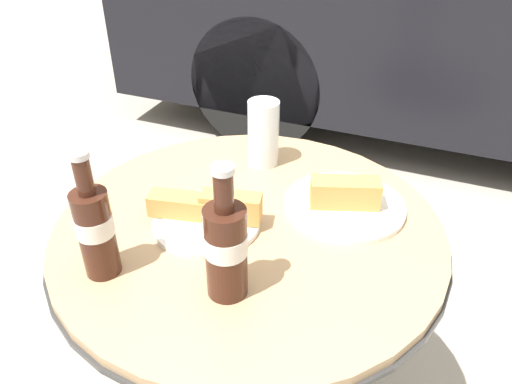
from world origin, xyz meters
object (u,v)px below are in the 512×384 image
object	(u,v)px
bistro_table	(249,282)
drinking_glass	(263,136)
cola_bottle_left	(226,246)
cola_bottle_right	(95,228)
lunch_plate_far	(207,214)
lunch_plate_near	(344,201)

from	to	relation	value
bistro_table	drinking_glass	xyz separation A→B (m)	(-0.06, 0.23, 0.23)
cola_bottle_left	cola_bottle_right	distance (m)	0.22
cola_bottle_left	lunch_plate_far	bearing A→B (deg)	127.13
drinking_glass	cola_bottle_left	bearing A→B (deg)	-76.35
drinking_glass	lunch_plate_far	size ratio (longest dim) A/B	0.69
cola_bottle_left	lunch_plate_far	distance (m)	0.20
cola_bottle_right	lunch_plate_far	size ratio (longest dim) A/B	1.05
bistro_table	lunch_plate_near	size ratio (longest dim) A/B	3.13
cola_bottle_left	bistro_table	bearing A→B (deg)	102.20
cola_bottle_left	lunch_plate_near	distance (m)	0.33
bistro_table	cola_bottle_right	world-z (taller)	cola_bottle_right
cola_bottle_left	cola_bottle_right	world-z (taller)	cola_bottle_left
bistro_table	drinking_glass	size ratio (longest dim) A/B	5.03
cola_bottle_right	drinking_glass	bearing A→B (deg)	75.24
cola_bottle_right	lunch_plate_near	xyz separation A→B (m)	(0.34, 0.33, -0.07)
cola_bottle_left	cola_bottle_right	size ratio (longest dim) A/B	1.02
bistro_table	lunch_plate_far	xyz separation A→B (m)	(-0.07, -0.03, 0.18)
bistro_table	lunch_plate_near	xyz separation A→B (m)	(0.16, 0.12, 0.18)
cola_bottle_right	lunch_plate_near	bearing A→B (deg)	44.81
bistro_table	cola_bottle_left	xyz separation A→B (m)	(0.04, -0.18, 0.25)
drinking_glass	lunch_plate_near	size ratio (longest dim) A/B	0.62
bistro_table	cola_bottle_left	size ratio (longest dim) A/B	3.23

